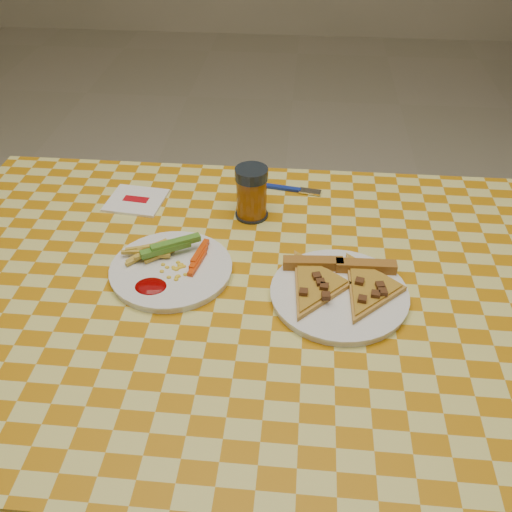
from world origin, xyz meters
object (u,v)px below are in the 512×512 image
at_px(plate_left, 171,270).
at_px(drink_glass, 252,193).
at_px(plate_right, 339,295).
at_px(table, 247,317).

bearing_deg(plate_left, drink_glass, 57.58).
bearing_deg(plate_right, drink_glass, 126.13).
bearing_deg(drink_glass, plate_right, -53.87).
bearing_deg(table, drink_glass, 93.59).
relative_size(plate_left, drink_glass, 1.97).
distance_m(table, plate_left, 0.17).
relative_size(plate_right, drink_glass, 2.12).
distance_m(plate_left, drink_glass, 0.25).
distance_m(table, drink_glass, 0.26).
relative_size(table, drink_glass, 11.40).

